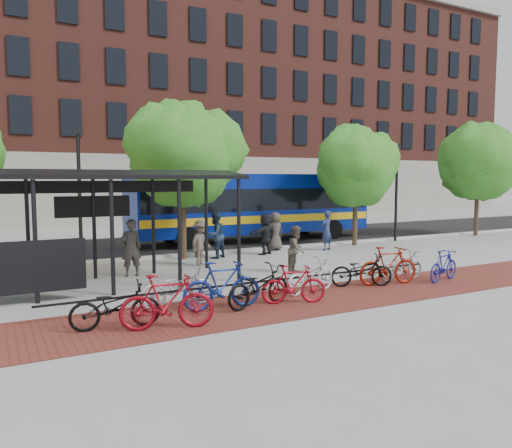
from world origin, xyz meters
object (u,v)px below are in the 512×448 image
tree_b (184,150)px  lamp_post_right (396,189)px  pedestrian_1 (131,248)px  pedestrian_5 (265,234)px  bike_2 (178,287)px  bike_3 (222,285)px  tree_d (479,158)px  bike_0 (115,306)px  tree_c (357,164)px  pedestrian_2 (215,235)px  bike_11 (444,266)px  bike_4 (259,286)px  pedestrian_4 (198,239)px  pedestrian_3 (201,243)px  pedestrian_6 (275,231)px  bike_5 (294,284)px  bus (253,203)px  bus_shelter (62,190)px  bike_1 (167,302)px  pedestrian_7 (326,230)px  bike_10 (401,266)px  bike_6 (310,276)px  lamp_post_left (80,194)px  bike_9 (388,266)px  pedestrian_8 (297,249)px  bike_8 (362,270)px

tree_b → lamp_post_right: bearing=1.2°
pedestrian_1 → pedestrian_5: size_ratio=1.08×
bike_2 → bike_3: bearing=-130.8°
tree_d → bike_0: 24.62m
tree_c → pedestrian_2: size_ratio=3.04×
pedestrian_5 → pedestrian_2: bearing=-25.5°
bike_0 → bike_11: size_ratio=1.16×
bike_4 → pedestrian_1: (-1.89, 5.59, 0.44)m
lamp_post_right → pedestrian_4: (-11.20, 0.07, -1.98)m
pedestrian_2 → pedestrian_3: pedestrian_2 is taller
pedestrian_1 → pedestrian_6: (7.46, 3.03, -0.10)m
bike_5 → pedestrian_4: 8.84m
bus → pedestrian_3: bus is taller
bike_4 → pedestrian_4: size_ratio=1.35×
bus_shelter → pedestrian_2: bus_shelter is taller
lamp_post_right → pedestrian_1: 15.25m
pedestrian_1 → tree_c: bearing=-169.3°
bike_1 → pedestrian_7: pedestrian_7 is taller
tree_c → bike_1: size_ratio=2.87×
bus → bike_3: bus is taller
bike_2 → bike_4: 2.09m
tree_b → bike_11: bearing=-55.4°
bus_shelter → pedestrian_6: size_ratio=6.03×
tree_d → pedestrian_2: bearing=-178.2°
bike_10 → pedestrian_4: pedestrian_4 is taller
bike_0 → bike_1: (0.99, -0.60, 0.10)m
bike_1 → bike_6: bearing=-58.6°
pedestrian_1 → pedestrian_4: 4.76m
tree_b → bike_4: size_ratio=3.14×
bike_5 → lamp_post_left: bearing=43.7°
bike_1 → pedestrian_4: 10.42m
bus_shelter → bike_9: size_ratio=5.22×
bus_shelter → tree_d: 23.59m
bike_1 → pedestrian_6: (8.30, 9.39, 0.26)m
bike_1 → pedestrian_7: size_ratio=1.12×
lamp_post_left → bike_3: bearing=-76.0°
bike_9 → bike_0: bearing=104.3°
lamp_post_left → pedestrian_3: 4.93m
bike_0 → bike_10: (9.43, 0.93, -0.03)m
bus_shelter → bike_6: 7.73m
bike_1 → pedestrian_7: 13.30m
bike_2 → bike_5: bike_2 is taller
bike_3 → pedestrian_8: 5.43m
bus_shelter → pedestrian_4: size_ratio=6.95×
bike_3 → pedestrian_5: 9.30m
tree_d → bike_10: 15.84m
lamp_post_right → bike_2: (-14.82, -7.60, -2.22)m
tree_b → bike_1: (-3.78, -9.09, -3.84)m
bike_3 → pedestrian_7: (8.62, 7.30, 0.30)m
bike_0 → bike_8: (7.65, 0.79, -0.01)m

